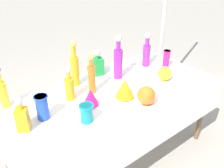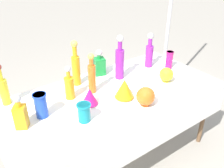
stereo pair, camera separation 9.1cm
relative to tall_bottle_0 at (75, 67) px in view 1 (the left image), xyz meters
The scene contains 21 objects.
ground_plane 1.02m from the tall_bottle_0, 64.02° to the right, with size 40.00×40.00×0.00m, color #A0998C.
display_table 0.48m from the tall_bottle_0, 66.21° to the right, with size 2.02×0.99×0.76m.
tall_bottle_0 is the anchor object (origin of this frame).
tall_bottle_1 0.83m from the tall_bottle_0, ahead, with size 0.08×0.08×0.38m.
tall_bottle_2 0.21m from the tall_bottle_0, 78.33° to the right, with size 0.07×0.07×0.37m.
tall_bottle_3 0.64m from the tall_bottle_0, behind, with size 0.07×0.07×0.36m.
tall_bottle_4 0.26m from the tall_bottle_0, 132.91° to the right, with size 0.08×0.08×0.30m.
tall_bottle_5 0.43m from the tall_bottle_0, 18.58° to the right, with size 0.08×0.08×0.44m.
square_decanter_0 0.72m from the tall_bottle_0, 152.73° to the right, with size 0.11×0.11×0.27m.
square_decanter_1 0.31m from the tall_bottle_0, ahead, with size 0.13×0.13×0.27m.
slender_vase_0 1.01m from the tall_bottle_0, 15.70° to the right, with size 0.08×0.08×0.19m.
slender_vase_1 0.56m from the tall_bottle_0, 148.35° to the right, with size 0.11×0.11×0.20m.
slender_vase_2 0.59m from the tall_bottle_0, 113.63° to the right, with size 0.11×0.11×0.15m.
fluted_vase_0 0.39m from the tall_bottle_0, 102.56° to the right, with size 0.13×0.13×0.15m.
fluted_vase_1 0.51m from the tall_bottle_0, 64.81° to the right, with size 0.17×0.17×0.18m.
round_bowl_0 0.71m from the tall_bottle_0, 66.41° to the right, with size 0.16×0.16×0.16m.
round_bowl_1 0.86m from the tall_bottle_0, 32.64° to the right, with size 0.14×0.14×0.14m.
price_tag_left 0.84m from the tall_bottle_0, 62.70° to the right, with size 0.06×0.01×0.04m, color white.
price_tag_center 0.80m from the tall_bottle_0, 83.73° to the right, with size 0.06×0.01×0.04m, color white.
cardboard_box_behind_left 1.19m from the tall_bottle_0, 110.37° to the left, with size 0.42×0.30×0.33m.
canopy_pole 1.48m from the tall_bottle_0, ahead, with size 0.18×0.18×2.79m.
Camera 1 is at (-1.19, -1.48, 1.93)m, focal length 40.00 mm.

